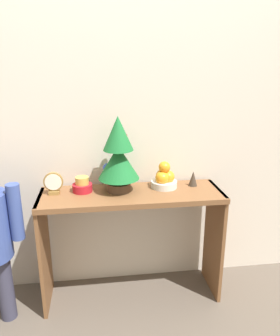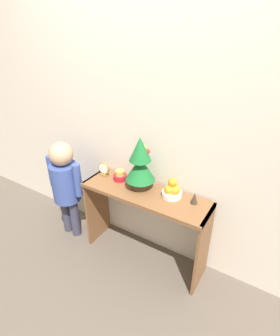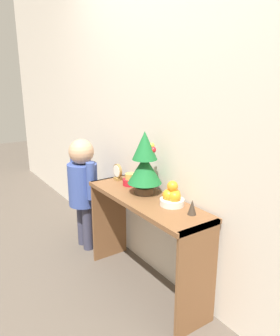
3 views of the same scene
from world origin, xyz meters
The scene contains 9 objects.
ground_plane centered at (0.00, 0.00, 0.00)m, with size 12.00×12.00×0.00m, color brown.
back_wall centered at (0.00, 0.38, 1.25)m, with size 7.00×0.05×2.50m, color beige.
console_table centered at (0.00, 0.17, 0.52)m, with size 1.04×0.33×0.68m.
mini_tree centered at (-0.07, 0.21, 0.90)m, with size 0.23×0.23×0.43m.
fruit_bowl centered at (0.20, 0.23, 0.74)m, with size 0.15×0.15×0.16m.
singing_bowl centered at (-0.28, 0.22, 0.72)m, with size 0.11×0.11×0.09m.
desk_clock centered at (-0.43, 0.20, 0.75)m, with size 0.11×0.04×0.13m.
figurine centered at (0.38, 0.23, 0.73)m, with size 0.05×0.05×0.09m.
child_figure centered at (-0.77, 0.06, 0.59)m, with size 0.39×0.25×0.97m.
Camera 3 is at (1.67, -1.01, 1.46)m, focal length 35.00 mm.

